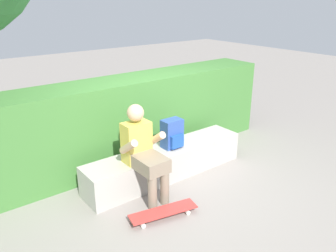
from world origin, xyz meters
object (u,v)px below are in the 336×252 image
(bench_main, at_px, (166,162))
(backpack_on_bench, at_px, (172,134))
(skateboard_near_person, at_px, (163,212))
(person_skater, at_px, (143,150))

(bench_main, distance_m, backpack_on_bench, 0.42)
(skateboard_near_person, bearing_deg, person_skater, 79.75)
(person_skater, relative_size, skateboard_near_person, 1.42)
(skateboard_near_person, xyz_separation_m, backpack_on_bench, (0.72, 0.75, 0.54))
(person_skater, distance_m, backpack_on_bench, 0.65)
(person_skater, relative_size, backpack_on_bench, 2.93)
(person_skater, xyz_separation_m, backpack_on_bench, (0.62, 0.21, -0.01))
(skateboard_near_person, bearing_deg, backpack_on_bench, 46.10)
(bench_main, xyz_separation_m, backpack_on_bench, (0.10, -0.01, 0.40))
(bench_main, bearing_deg, person_skater, -157.62)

